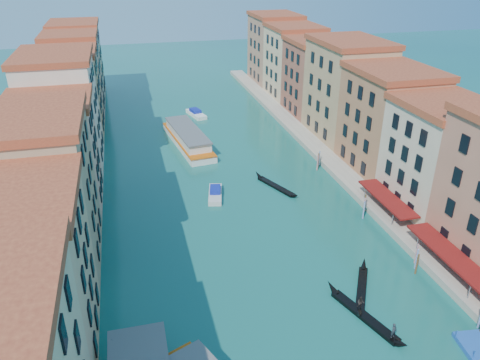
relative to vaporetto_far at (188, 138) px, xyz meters
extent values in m
cube|color=tan|center=(-23.13, -52.04, 6.97)|extent=(12.00, 15.00, 17.00)
cube|color=maroon|center=(-23.13, -52.04, 15.97)|extent=(12.80, 15.40, 1.00)
cube|color=tan|center=(-23.13, -36.04, 7.97)|extent=(12.00, 17.00, 19.00)
cube|color=maroon|center=(-23.13, -36.04, 17.97)|extent=(12.80, 17.40, 1.00)
cube|color=tan|center=(-23.13, -20.54, 6.72)|extent=(12.00, 14.00, 16.50)
cube|color=maroon|center=(-23.13, -20.54, 15.47)|extent=(12.80, 14.40, 1.00)
cube|color=beige|center=(-23.13, -4.54, 8.47)|extent=(12.00, 18.00, 20.00)
cube|color=maroon|center=(-23.13, -4.54, 18.97)|extent=(12.80, 18.40, 1.00)
cube|color=tan|center=(-23.13, 12.46, 7.22)|extent=(12.00, 16.00, 17.50)
cube|color=maroon|center=(-23.13, 12.46, 16.47)|extent=(12.80, 16.40, 1.00)
cube|color=tan|center=(-23.13, 27.96, 7.72)|extent=(12.00, 15.00, 18.50)
cube|color=maroon|center=(-23.13, 27.96, 17.47)|extent=(12.80, 15.40, 1.00)
cube|color=#CCAE87|center=(-23.13, 43.96, 7.97)|extent=(12.00, 17.00, 19.00)
cube|color=maroon|center=(-23.13, 43.96, 17.97)|extent=(12.80, 17.40, 1.00)
cube|color=#CFB090|center=(32.87, -36.54, 6.72)|extent=(12.00, 14.00, 16.50)
cube|color=maroon|center=(32.87, -36.54, 15.47)|extent=(12.80, 14.40, 1.00)
cube|color=#A96742|center=(32.87, -21.54, 7.47)|extent=(12.00, 16.00, 18.00)
cube|color=maroon|center=(32.87, -21.54, 16.97)|extent=(12.80, 16.40, 1.00)
cube|color=tan|center=(32.87, -4.54, 8.47)|extent=(12.00, 18.00, 20.00)
cube|color=maroon|center=(32.87, -4.54, 18.97)|extent=(12.80, 18.40, 1.00)
cube|color=#974F3A|center=(32.87, 11.96, 7.22)|extent=(12.00, 15.00, 17.50)
cube|color=maroon|center=(32.87, 11.96, 16.47)|extent=(12.80, 15.40, 1.00)
cube|color=#D5AF81|center=(32.87, 27.46, 7.72)|extent=(12.00, 16.00, 18.50)
cube|color=maroon|center=(32.87, 27.46, 17.47)|extent=(12.80, 16.40, 1.00)
cube|color=#A97155|center=(32.87, 43.96, 8.22)|extent=(12.00, 17.00, 19.50)
cube|color=maroon|center=(32.87, 43.96, 18.47)|extent=(12.80, 17.40, 1.00)
cube|color=gray|center=(24.87, -10.54, -1.03)|extent=(4.00, 140.00, 1.00)
cube|color=maroon|center=(25.07, -52.04, 1.47)|extent=(3.20, 15.30, 0.25)
cylinder|color=#5E5F61|center=(23.67, -57.14, -0.03)|extent=(0.12, 0.12, 3.00)
cylinder|color=#5E5F61|center=(23.67, -46.94, -0.03)|extent=(0.12, 0.12, 3.00)
cube|color=maroon|center=(25.07, -36.54, 1.47)|extent=(3.20, 12.60, 0.25)
cylinder|color=#5E5F61|center=(23.67, -40.74, -0.03)|extent=(0.12, 0.12, 3.00)
cylinder|color=#5E5F61|center=(23.67, -32.34, -0.03)|extent=(0.12, 0.12, 3.00)
cylinder|color=#4F341B|center=(22.57, -60.54, -0.23)|extent=(0.24, 0.24, 3.20)
cylinder|color=#4F341B|center=(21.37, -50.54, -0.23)|extent=(0.24, 0.24, 3.20)
cylinder|color=#4F341B|center=(21.97, -49.54, -0.23)|extent=(0.24, 0.24, 3.20)
cylinder|color=#4F341B|center=(22.57, -48.54, -0.23)|extent=(0.24, 0.24, 3.20)
cylinder|color=#4F341B|center=(21.37, -36.54, -0.23)|extent=(0.24, 0.24, 3.20)
cylinder|color=#4F341B|center=(21.97, -35.54, -0.23)|extent=(0.24, 0.24, 3.20)
cylinder|color=#4F341B|center=(22.57, -34.54, -0.23)|extent=(0.24, 0.24, 3.20)
cylinder|color=#4F341B|center=(21.37, -18.54, -0.23)|extent=(0.24, 0.24, 3.20)
cylinder|color=#4F341B|center=(21.97, -17.54, -0.23)|extent=(0.24, 0.24, 3.20)
cylinder|color=#4F341B|center=(22.57, -16.54, -0.23)|extent=(0.24, 0.24, 3.20)
cube|color=white|center=(0.00, 0.00, -0.84)|extent=(8.13, 23.27, 1.37)
cube|color=silver|center=(0.00, 0.00, 0.64)|extent=(6.96, 18.68, 1.82)
cube|color=#5E5F61|center=(0.00, 0.00, 1.72)|extent=(7.37, 19.29, 0.28)
cube|color=#D0590C|center=(0.00, 0.00, -0.22)|extent=(8.19, 23.28, 0.28)
cube|color=black|center=(11.34, -56.18, -1.30)|extent=(4.06, 9.27, 0.47)
cone|color=black|center=(9.69, -51.24, -0.90)|extent=(1.55, 2.29, 1.75)
cone|color=black|center=(12.99, -61.13, -1.00)|extent=(1.44, 1.94, 1.54)
imported|color=#22292E|center=(12.59, -59.95, -0.21)|extent=(0.76, 0.62, 1.80)
cube|color=black|center=(13.19, -51.97, -1.32)|extent=(5.23, 7.93, 0.43)
cone|color=black|center=(15.60, -47.86, -0.95)|extent=(1.71, 2.08, 1.60)
cone|color=black|center=(10.79, -56.08, -1.05)|extent=(1.54, 1.80, 1.41)
imported|color=black|center=(11.36, -55.09, -0.32)|extent=(1.00, 0.94, 1.64)
cube|color=black|center=(11.74, -23.49, -1.31)|extent=(4.37, 8.44, 0.44)
cone|color=black|center=(9.86, -19.03, -0.95)|extent=(1.56, 2.13, 1.63)
cone|color=black|center=(13.63, -27.95, -1.04)|extent=(1.43, 1.82, 1.43)
cube|color=silver|center=(0.97, -24.15, -1.14)|extent=(3.51, 6.98, 0.76)
cube|color=#122399|center=(1.08, -23.69, -0.48)|extent=(2.30, 3.17, 0.67)
cube|color=white|center=(4.76, 18.40, -1.09)|extent=(4.25, 8.07, 0.88)
cube|color=#122399|center=(4.62, 18.94, -0.31)|extent=(2.74, 3.69, 0.77)
camera|label=1|loc=(-11.70, -91.44, 35.03)|focal=35.00mm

